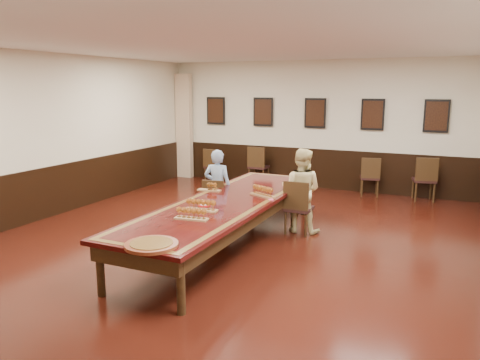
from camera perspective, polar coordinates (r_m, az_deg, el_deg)
The scene contains 23 objects.
floor at distance 7.70m, azimuth -1.59°, elevation -8.05°, with size 8.00×10.00×0.02m, color black.
ceiling at distance 7.30m, azimuth -1.73°, elevation 16.55°, with size 8.00×10.00×0.02m, color white.
wall_back at distance 12.00m, azimuth 9.20°, elevation 6.64°, with size 8.00×0.02×3.20m, color beige.
wall_left at distance 9.79m, azimuth -23.21°, elevation 4.86°, with size 0.02×10.00×3.20m, color beige.
chair_man at distance 8.71m, azimuth -2.92°, elevation -2.67°, with size 0.41×0.45×0.88m, color black, non-canonical shape.
chair_woman at distance 8.28m, azimuth 7.20°, elevation -3.23°, with size 0.45×0.49×0.96m, color black, non-canonical shape.
spare_chair_a at distance 12.61m, azimuth -3.15°, elevation 1.77°, with size 0.43×0.47×0.92m, color black, non-canonical shape.
spare_chair_b at distance 12.35m, azimuth 2.32°, elevation 1.79°, with size 0.47×0.52×1.01m, color black, non-canonical shape.
spare_chair_c at distance 11.49m, azimuth 15.54°, elevation 0.45°, with size 0.43×0.47×0.93m, color black, non-canonical shape.
spare_chair_d at distance 11.36m, azimuth 21.54°, elevation 0.16°, with size 0.47×0.52×1.01m, color black, non-canonical shape.
person_man at distance 8.74m, azimuth -2.75°, elevation -0.85°, with size 0.52×0.34×1.41m, color teal.
person_woman at distance 8.31m, azimuth 7.45°, elevation -1.27°, with size 0.74×0.58×1.49m, color beige.
pink_phone at distance 7.59m, azimuth 3.74°, elevation -2.34°, with size 0.08×0.15×0.01m, color #FC5481.
curtain at distance 13.36m, azimuth -6.82°, elevation 6.51°, with size 0.45×0.18×2.90m, color #CBAE8C.
wainscoting at distance 7.55m, azimuth -1.61°, elevation -4.40°, with size 8.00×10.00×1.00m.
conference_table at distance 7.52m, azimuth -1.61°, elevation -3.58°, with size 1.40×5.00×0.76m.
posters at distance 11.91m, azimuth 9.14°, elevation 8.05°, with size 6.14×0.04×0.74m.
flight_a at distance 8.17m, azimuth -3.67°, elevation -0.88°, with size 0.42×0.15×0.16m.
flight_b at distance 7.77m, azimuth 2.78°, elevation -1.41°, with size 0.50×0.34×0.18m.
flight_c at distance 6.87m, azimuth -4.77°, elevation -3.13°, with size 0.50×0.20×0.18m.
flight_d at distance 6.44m, azimuth -5.96°, elevation -4.17°, with size 0.48×0.20×0.17m.
red_plate_grp at distance 7.17m, azimuth -4.40°, elevation -3.11°, with size 0.20×0.20×0.03m.
carved_platter at distance 5.47m, azimuth -10.74°, elevation -7.75°, with size 0.70×0.70×0.05m.
Camera 1 is at (3.26, -6.50, 2.54)m, focal length 35.00 mm.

